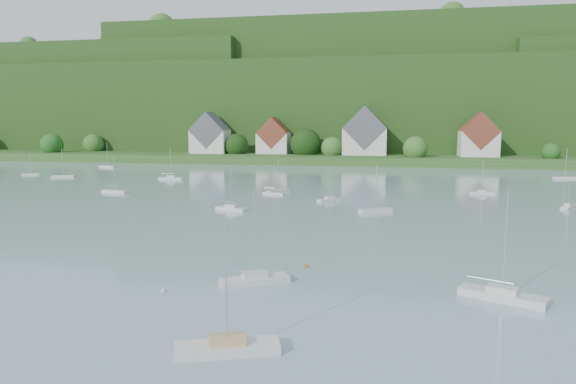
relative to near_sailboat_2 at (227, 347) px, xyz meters
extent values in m
cube|color=#274D1D|center=(-2.72, 175.02, 1.02)|extent=(600.00, 60.00, 3.00)
cube|color=#1D3C13|center=(-2.72, 250.02, 19.52)|extent=(620.00, 160.00, 40.00)
cube|color=#1D3C13|center=(-152.72, 235.02, 23.52)|extent=(200.00, 120.00, 52.00)
cube|color=#1D3C13|center=(7.28, 245.02, 27.52)|extent=(240.00, 130.00, 60.00)
sphere|color=#396926|center=(-110.80, 166.50, 5.32)|extent=(8.61, 8.61, 8.61)
sphere|color=#1D5218|center=(-122.48, 155.49, 5.46)|extent=(9.03, 9.03, 9.03)
sphere|color=#396926|center=(-9.51, 158.90, 5.18)|extent=(8.19, 8.19, 8.19)
sphere|color=#396926|center=(-54.68, 161.09, 4.63)|extent=(6.49, 6.49, 6.49)
sphere|color=#396926|center=(44.13, 167.10, 6.48)|extent=(12.16, 12.16, 12.16)
sphere|color=#396926|center=(20.27, 154.95, 5.36)|extent=(8.73, 8.73, 8.73)
sphere|color=black|center=(-46.59, 160.88, 5.55)|extent=(9.32, 9.32, 9.32)
sphere|color=#1D5218|center=(65.12, 156.71, 4.55)|extent=(6.24, 6.24, 6.24)
sphere|color=black|center=(-19.72, 161.38, 6.40)|extent=(11.92, 11.92, 11.92)
sphere|color=#396926|center=(-122.43, 203.56, 51.36)|extent=(10.52, 10.52, 10.52)
sphere|color=#1D5218|center=(-86.99, 238.16, 51.32)|extent=(10.29, 10.29, 10.29)
sphere|color=black|center=(-193.08, 233.03, 51.33)|extent=(10.31, 10.31, 10.31)
sphere|color=black|center=(-177.91, 208.37, 50.95)|extent=(8.14, 8.14, 8.14)
sphere|color=#396926|center=(-180.29, 237.61, 50.78)|extent=(7.15, 7.15, 7.15)
sphere|color=black|center=(-70.88, 226.41, 50.78)|extent=(7.18, 7.18, 7.18)
sphere|color=#396926|center=(-160.70, 196.71, 51.08)|extent=(8.89, 8.89, 8.89)
sphere|color=black|center=(-196.03, 228.97, 51.27)|extent=(9.97, 9.97, 9.97)
sphere|color=#1D5218|center=(36.78, 230.05, 59.77)|extent=(12.83, 12.83, 12.83)
sphere|color=#396926|center=(-42.65, 217.20, 58.95)|extent=(8.18, 8.18, 8.18)
sphere|color=#1D5218|center=(-1.61, 254.67, 59.75)|extent=(12.73, 12.73, 12.73)
sphere|color=#1D5218|center=(80.68, 219.55, 59.54)|extent=(11.50, 11.50, 11.50)
sphere|color=#1D5218|center=(57.99, 249.91, 60.09)|extent=(14.65, 14.65, 14.65)
sphere|color=#396926|center=(36.53, 206.31, 59.61)|extent=(11.95, 11.95, 11.95)
sphere|color=#396926|center=(-49.86, 249.31, 58.76)|extent=(7.07, 7.07, 7.07)
sphere|color=black|center=(-6.19, 218.33, 58.96)|extent=(8.21, 8.21, 8.21)
sphere|color=#396926|center=(-25.54, 242.12, 59.67)|extent=(12.24, 12.24, 12.24)
sphere|color=#396926|center=(-98.22, 210.92, 59.91)|extent=(13.65, 13.65, 13.65)
sphere|color=#1D5218|center=(75.95, 230.84, 47.23)|extent=(9.78, 9.78, 9.78)
sphere|color=#1D5218|center=(-42.70, 237.16, 41.62)|extent=(12.01, 12.01, 12.01)
sphere|color=black|center=(-6.42, 247.23, 42.27)|extent=(15.72, 15.72, 15.72)
sphere|color=#1D5218|center=(8.16, 242.94, 41.37)|extent=(10.54, 10.54, 10.54)
sphere|color=#1D5218|center=(-196.02, 273.64, 40.95)|extent=(8.18, 8.18, 8.18)
sphere|color=black|center=(-178.63, 264.61, 41.05)|extent=(8.74, 8.74, 8.74)
sphere|color=black|center=(-194.49, 243.53, 42.22)|extent=(15.38, 15.38, 15.38)
cube|color=silver|center=(-57.72, 162.02, 7.02)|extent=(14.00, 10.00, 9.00)
cube|color=#535259|center=(-57.72, 162.02, 11.52)|extent=(14.00, 10.40, 14.00)
cube|color=silver|center=(-32.72, 164.02, 6.52)|extent=(12.00, 9.00, 8.00)
cube|color=brown|center=(-32.72, 164.02, 10.52)|extent=(12.00, 9.36, 12.00)
cube|color=silver|center=(2.28, 163.02, 7.52)|extent=(16.00, 11.00, 10.00)
cube|color=#535259|center=(2.28, 163.02, 12.52)|extent=(16.00, 11.44, 16.00)
cube|color=silver|center=(42.28, 161.02, 7.02)|extent=(13.00, 10.00, 9.00)
cube|color=brown|center=(42.28, 161.02, 11.52)|extent=(13.00, 10.40, 13.00)
cube|color=silver|center=(0.00, 0.00, -0.13)|extent=(7.23, 4.20, 0.70)
cube|color=tan|center=(0.00, 0.00, 0.47)|extent=(2.76, 2.11, 0.50)
cylinder|color=silver|center=(0.00, 0.00, 4.59)|extent=(0.10, 0.10, 8.73)
cylinder|color=silver|center=(-0.98, -0.35, 1.12)|extent=(3.64, 1.37, 0.08)
cube|color=silver|center=(-1.92, 14.80, -0.15)|extent=(6.61, 4.94, 0.66)
cube|color=silver|center=(-1.92, 14.80, 0.43)|extent=(2.64, 2.29, 0.50)
cylinder|color=silver|center=(-1.92, 14.80, 4.30)|extent=(0.10, 0.10, 8.24)
cylinder|color=silver|center=(-2.77, 14.29, 1.08)|extent=(3.16, 1.92, 0.08)
cube|color=silver|center=(20.31, 14.37, -0.12)|extent=(7.34, 4.86, 0.72)
cube|color=silver|center=(20.31, 14.37, 0.49)|extent=(2.87, 2.34, 0.50)
cylinder|color=silver|center=(20.31, 14.37, 4.72)|extent=(0.10, 0.10, 8.95)
cylinder|color=silver|center=(19.34, 14.83, 1.14)|extent=(3.60, 1.75, 0.08)
sphere|color=silver|center=(-9.49, 10.88, -0.48)|extent=(0.42, 0.42, 0.42)
sphere|color=orange|center=(19.72, 13.79, -0.48)|extent=(0.46, 0.46, 0.46)
sphere|color=orange|center=(2.09, 21.24, -0.48)|extent=(0.40, 0.40, 0.40)
cube|color=silver|center=(8.65, 56.69, -0.18)|extent=(5.93, 4.52, 0.59)
cylinder|color=silver|center=(8.65, 56.69, 3.82)|extent=(0.10, 0.10, 7.42)
cylinder|color=silver|center=(7.89, 56.23, 1.02)|extent=(2.82, 1.77, 0.08)
cube|color=silver|center=(-45.97, 96.78, -0.15)|extent=(6.49, 1.97, 0.65)
cube|color=silver|center=(-45.97, 96.78, 0.42)|extent=(2.29, 1.32, 0.50)
cylinder|color=silver|center=(-45.97, 96.78, 4.20)|extent=(0.10, 0.10, 8.06)
cylinder|color=silver|center=(-46.94, 96.75, 1.07)|extent=(3.55, 0.17, 0.08)
cube|color=silver|center=(-90.39, 99.96, -0.24)|extent=(4.88, 3.06, 0.47)
cylinder|color=silver|center=(-90.39, 99.96, 2.96)|extent=(0.10, 0.10, 5.92)
cylinder|color=silver|center=(-91.04, 99.68, 0.90)|extent=(2.43, 1.09, 0.08)
cube|color=silver|center=(57.71, 117.85, -0.17)|extent=(6.35, 2.83, 0.61)
cylinder|color=silver|center=(57.71, 117.85, 3.97)|extent=(0.10, 0.10, 7.67)
cylinder|color=silver|center=(56.80, 117.68, 1.04)|extent=(3.33, 0.71, 0.08)
cube|color=silver|center=(42.25, 66.84, -0.24)|extent=(3.69, 4.63, 0.47)
cube|color=silver|center=(42.25, 66.84, 0.24)|extent=(1.68, 1.88, 0.50)
cylinder|color=silver|center=(42.25, 66.84, 2.92)|extent=(0.10, 0.10, 5.86)
cylinder|color=silver|center=(41.86, 66.25, 0.89)|extent=(1.50, 2.19, 0.08)
cube|color=silver|center=(-13.07, 74.01, -0.24)|extent=(4.78, 1.94, 0.46)
cylinder|color=silver|center=(-13.07, 74.01, 2.89)|extent=(0.10, 0.10, 5.81)
cylinder|color=silver|center=(-13.76, 74.11, 0.89)|extent=(2.54, 0.44, 0.08)
cube|color=silver|center=(-12.77, 77.67, -0.20)|extent=(4.57, 5.42, 0.56)
cylinder|color=silver|center=(-12.77, 77.67, 3.57)|extent=(0.10, 0.10, 6.98)
cylinder|color=silver|center=(-13.26, 77.00, 0.98)|extent=(1.89, 2.52, 0.08)
cube|color=silver|center=(-0.40, 67.15, -0.22)|extent=(4.70, 4.57, 0.51)
cube|color=silver|center=(-0.40, 67.15, 0.29)|extent=(1.99, 1.96, 0.50)
cylinder|color=silver|center=(-0.40, 67.15, 3.24)|extent=(0.10, 0.10, 6.41)
cylinder|color=silver|center=(-0.95, 66.62, 0.94)|extent=(2.10, 2.00, 0.08)
cube|color=silver|center=(-77.66, 96.35, -0.18)|extent=(6.12, 3.70, 0.59)
cylinder|color=silver|center=(-77.66, 96.35, 3.82)|extent=(0.10, 0.10, 7.40)
cylinder|color=silver|center=(-78.49, 96.03, 1.02)|extent=(3.06, 1.26, 0.08)
cube|color=silver|center=(-47.42, 70.28, -0.17)|extent=(6.33, 2.83, 0.61)
cylinder|color=silver|center=(-47.42, 70.28, 3.96)|extent=(0.10, 0.10, 7.64)
cylinder|color=silver|center=(-48.32, 70.45, 1.03)|extent=(3.32, 0.71, 0.08)
cube|color=silver|center=(-16.05, 53.50, -0.18)|extent=(6.06, 3.54, 0.59)
cube|color=silver|center=(-16.05, 53.50, 0.36)|extent=(2.32, 1.78, 0.50)
cylinder|color=silver|center=(-16.05, 53.50, 3.77)|extent=(0.10, 0.10, 7.32)
cylinder|color=silver|center=(-16.87, 53.80, 1.01)|extent=(3.05, 1.18, 0.08)
cube|color=silver|center=(30.37, 82.73, -0.22)|extent=(5.25, 1.69, 0.52)
cube|color=silver|center=(30.37, 82.73, 0.29)|extent=(1.86, 1.10, 0.50)
cylinder|color=silver|center=(30.37, 82.73, 3.28)|extent=(0.10, 0.10, 6.48)
cylinder|color=silver|center=(29.59, 82.69, 0.94)|extent=(2.85, 0.21, 0.08)
cube|color=silver|center=(-81.42, 126.49, -0.16)|extent=(6.56, 3.42, 0.63)
cylinder|color=silver|center=(-81.42, 126.49, 4.11)|extent=(0.10, 0.10, 7.90)
cylinder|color=silver|center=(-82.33, 126.75, 1.06)|extent=(3.37, 1.02, 0.08)
camera|label=1|loc=(10.06, -31.28, 14.92)|focal=32.11mm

